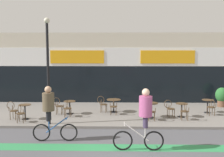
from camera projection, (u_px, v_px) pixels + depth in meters
sidewalk_slab at (123, 113)px, 14.54m from camera, size 40.00×5.50×0.12m
storefront_facade at (122, 67)px, 18.98m from camera, size 40.00×4.06×4.68m
bike_lane_stripe at (126, 148)px, 9.56m from camera, size 36.00×0.70×0.01m
bistro_table_0 at (25, 109)px, 12.97m from camera, size 0.61×0.61×0.75m
bistro_table_1 at (70, 105)px, 14.06m from camera, size 0.63×0.63×0.72m
bistro_table_2 at (114, 103)px, 14.51m from camera, size 0.78×0.78×0.72m
bistro_table_3 at (150, 107)px, 13.31m from camera, size 0.79×0.79×0.77m
bistro_table_4 at (182, 107)px, 13.41m from camera, size 0.61×0.61×0.72m
bistro_table_5 at (208, 104)px, 14.35m from camera, size 0.60×0.60×0.73m
cafe_chair_0_near at (20, 112)px, 12.35m from camera, size 0.41×0.58×0.90m
cafe_chair_0_side at (13, 109)px, 13.00m from camera, size 0.60×0.44×0.90m
cafe_chair_1_near at (67, 107)px, 13.44m from camera, size 0.41×0.58×0.90m
cafe_chair_1_side at (58, 105)px, 14.07m from camera, size 0.58×0.41×0.90m
cafe_chair_2_near at (113, 105)px, 13.88m from camera, size 0.40×0.58×0.90m
cafe_chair_2_side at (102, 103)px, 14.53m from camera, size 0.60×0.46×0.90m
cafe_chair_3_near at (152, 110)px, 12.69m from camera, size 0.43×0.59×0.90m
cafe_chair_4_near at (185, 110)px, 12.79m from camera, size 0.42×0.58×0.90m
cafe_chair_4_side at (170, 107)px, 13.42m from camera, size 0.60×0.45×0.90m
cafe_chair_5_near at (212, 106)px, 13.73m from camera, size 0.43×0.59×0.90m
planter_pot at (222, 96)px, 15.92m from camera, size 0.75×0.75×1.18m
lamp_post at (48, 63)px, 11.94m from camera, size 0.26×0.26×4.88m
cyclist_0 at (144, 115)px, 9.16m from camera, size 1.81×0.48×2.23m
cyclist_1 at (50, 109)px, 10.13m from camera, size 1.76×0.50×2.17m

